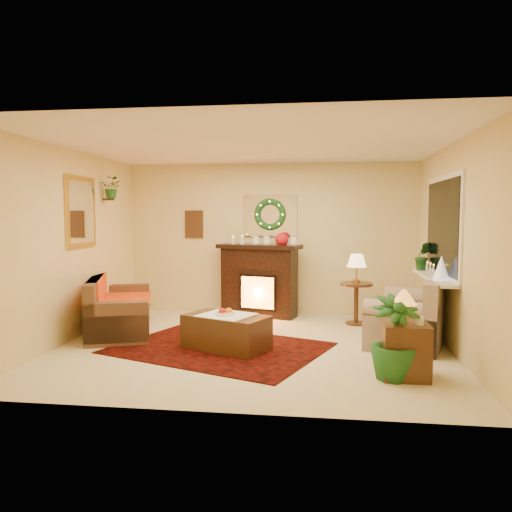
# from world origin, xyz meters

# --- Properties ---
(floor) EXTENTS (5.00, 5.00, 0.00)m
(floor) POSITION_xyz_m (0.00, 0.00, 0.00)
(floor) COLOR beige
(floor) RESTS_ON ground
(ceiling) EXTENTS (5.00, 5.00, 0.00)m
(ceiling) POSITION_xyz_m (0.00, 0.00, 2.60)
(ceiling) COLOR white
(ceiling) RESTS_ON ground
(wall_back) EXTENTS (5.00, 5.00, 0.00)m
(wall_back) POSITION_xyz_m (0.00, 2.25, 1.30)
(wall_back) COLOR #EFD88C
(wall_back) RESTS_ON ground
(wall_front) EXTENTS (5.00, 5.00, 0.00)m
(wall_front) POSITION_xyz_m (0.00, -2.25, 1.30)
(wall_front) COLOR #EFD88C
(wall_front) RESTS_ON ground
(wall_left) EXTENTS (4.50, 4.50, 0.00)m
(wall_left) POSITION_xyz_m (-2.50, 0.00, 1.30)
(wall_left) COLOR #EFD88C
(wall_left) RESTS_ON ground
(wall_right) EXTENTS (4.50, 4.50, 0.00)m
(wall_right) POSITION_xyz_m (2.50, 0.00, 1.30)
(wall_right) COLOR #EFD88C
(wall_right) RESTS_ON ground
(area_rug) EXTENTS (3.04, 2.68, 0.01)m
(area_rug) POSITION_xyz_m (-0.41, -0.19, 0.01)
(area_rug) COLOR maroon
(area_rug) RESTS_ON floor
(sofa) EXTENTS (1.40, 2.04, 0.81)m
(sofa) POSITION_xyz_m (-2.04, 0.57, 0.43)
(sofa) COLOR brown
(sofa) RESTS_ON floor
(red_throw) EXTENTS (0.79, 1.28, 0.02)m
(red_throw) POSITION_xyz_m (-2.05, 0.74, 0.46)
(red_throw) COLOR #C63D18
(red_throw) RESTS_ON sofa
(fireplace) EXTENTS (1.31, 0.71, 1.15)m
(fireplace) POSITION_xyz_m (-0.15, 1.95, 0.55)
(fireplace) COLOR black
(fireplace) RESTS_ON floor
(poinsettia) EXTENTS (0.22, 0.22, 0.22)m
(poinsettia) POSITION_xyz_m (0.23, 1.93, 1.30)
(poinsettia) COLOR red
(poinsettia) RESTS_ON fireplace
(mantel_candle_a) EXTENTS (0.05, 0.05, 0.16)m
(mantel_candle_a) POSITION_xyz_m (-0.60, 1.93, 1.26)
(mantel_candle_a) COLOR white
(mantel_candle_a) RESTS_ON fireplace
(mantel_candle_b) EXTENTS (0.06, 0.06, 0.19)m
(mantel_candle_b) POSITION_xyz_m (-0.44, 1.93, 1.26)
(mantel_candle_b) COLOR white
(mantel_candle_b) RESTS_ON fireplace
(mantel_mirror) EXTENTS (0.92, 0.02, 0.72)m
(mantel_mirror) POSITION_xyz_m (0.00, 2.23, 1.70)
(mantel_mirror) COLOR white
(mantel_mirror) RESTS_ON wall_back
(wreath) EXTENTS (0.55, 0.11, 0.55)m
(wreath) POSITION_xyz_m (0.00, 2.19, 1.72)
(wreath) COLOR #194719
(wreath) RESTS_ON wall_back
(wall_art) EXTENTS (0.32, 0.03, 0.48)m
(wall_art) POSITION_xyz_m (-1.35, 2.23, 1.55)
(wall_art) COLOR #381E11
(wall_art) RESTS_ON wall_back
(gold_mirror) EXTENTS (0.03, 0.84, 1.00)m
(gold_mirror) POSITION_xyz_m (-2.48, 0.30, 1.75)
(gold_mirror) COLOR gold
(gold_mirror) RESTS_ON wall_left
(hanging_plant) EXTENTS (0.33, 0.28, 0.36)m
(hanging_plant) POSITION_xyz_m (-2.34, 1.05, 1.97)
(hanging_plant) COLOR #194719
(hanging_plant) RESTS_ON wall_left
(loveseat) EXTENTS (1.33, 1.73, 0.88)m
(loveseat) POSITION_xyz_m (2.06, 0.48, 0.42)
(loveseat) COLOR gray
(loveseat) RESTS_ON floor
(window_frame) EXTENTS (0.03, 1.86, 1.36)m
(window_frame) POSITION_xyz_m (2.48, 0.55, 1.55)
(window_frame) COLOR white
(window_frame) RESTS_ON wall_right
(window_glass) EXTENTS (0.02, 1.70, 1.22)m
(window_glass) POSITION_xyz_m (2.47, 0.55, 1.55)
(window_glass) COLOR black
(window_glass) RESTS_ON wall_right
(window_sill) EXTENTS (0.22, 1.86, 0.04)m
(window_sill) POSITION_xyz_m (2.38, 0.55, 0.87)
(window_sill) COLOR white
(window_sill) RESTS_ON wall_right
(mini_tree) EXTENTS (0.21, 0.21, 0.32)m
(mini_tree) POSITION_xyz_m (2.38, 0.11, 1.04)
(mini_tree) COLOR white
(mini_tree) RESTS_ON window_sill
(sill_plant) EXTENTS (0.30, 0.24, 0.55)m
(sill_plant) POSITION_xyz_m (2.38, 1.28, 1.08)
(sill_plant) COLOR #184414
(sill_plant) RESTS_ON window_sill
(side_table_round) EXTENTS (0.65, 0.65, 0.65)m
(side_table_round) POSITION_xyz_m (1.43, 1.49, 0.33)
(side_table_round) COLOR #56331A
(side_table_round) RESTS_ON floor
(lamp_cream) EXTENTS (0.30, 0.30, 0.46)m
(lamp_cream) POSITION_xyz_m (1.43, 1.49, 0.88)
(lamp_cream) COLOR #FFD58A
(lamp_cream) RESTS_ON side_table_round
(end_table_square) EXTENTS (0.47, 0.47, 0.58)m
(end_table_square) POSITION_xyz_m (1.76, -1.07, 0.27)
(end_table_square) COLOR black
(end_table_square) RESTS_ON floor
(lamp_tiffany) EXTENTS (0.27, 0.27, 0.40)m
(lamp_tiffany) POSITION_xyz_m (1.74, -1.05, 0.74)
(lamp_tiffany) COLOR gold
(lamp_tiffany) RESTS_ON end_table_square
(coffee_table) EXTENTS (1.18, 0.95, 0.44)m
(coffee_table) POSITION_xyz_m (-0.31, -0.22, 0.21)
(coffee_table) COLOR #372210
(coffee_table) RESTS_ON floor
(fruit_bowl) EXTENTS (0.25, 0.25, 0.06)m
(fruit_bowl) POSITION_xyz_m (-0.31, -0.25, 0.45)
(fruit_bowl) COLOR white
(fruit_bowl) RESTS_ON coffee_table
(floor_palm) EXTENTS (1.73, 1.73, 2.65)m
(floor_palm) POSITION_xyz_m (1.64, -1.15, 0.45)
(floor_palm) COLOR #164418
(floor_palm) RESTS_ON floor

